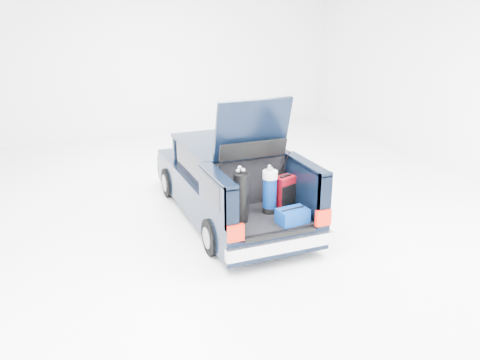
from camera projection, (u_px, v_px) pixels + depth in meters
name	position (u px, v px, depth m)	size (l,w,h in m)	color
ground	(230.00, 216.00, 9.81)	(14.00, 14.00, 0.00)	white
car	(228.00, 181.00, 9.68)	(1.87, 4.65, 2.47)	black
red_suitcase	(285.00, 192.00, 8.56)	(0.41, 0.35, 0.59)	#63030C
black_golf_bag	(241.00, 197.00, 7.98)	(0.33, 0.34, 0.91)	black
blue_golf_bag	(270.00, 191.00, 8.34)	(0.30, 0.30, 0.82)	black
blue_duffel	(293.00, 216.00, 8.03)	(0.51, 0.37, 0.25)	navy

